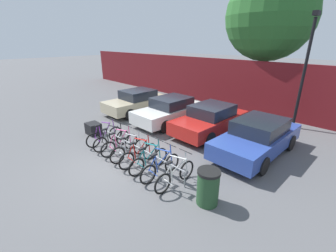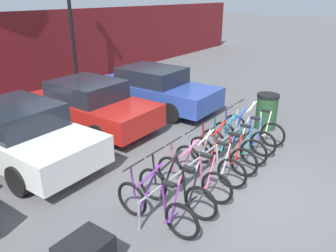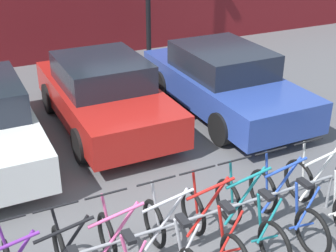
% 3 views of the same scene
% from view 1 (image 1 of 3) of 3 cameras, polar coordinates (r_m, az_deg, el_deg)
% --- Properties ---
extents(ground_plane, '(120.00, 120.00, 0.00)m').
position_cam_1_polar(ground_plane, '(8.49, -12.21, -9.50)').
color(ground_plane, '#59595B').
extents(hoarding_wall, '(36.00, 0.16, 3.11)m').
position_cam_1_polar(hoarding_wall, '(14.92, 19.92, 9.37)').
color(hoarding_wall, maroon).
rests_on(hoarding_wall, ground).
extents(bike_rack, '(4.78, 0.04, 0.57)m').
position_cam_1_polar(bike_rack, '(8.44, -7.89, -5.56)').
color(bike_rack, gray).
rests_on(bike_rack, ground).
extents(bicycle_purple, '(0.68, 1.71, 1.05)m').
position_cam_1_polar(bicycle_purple, '(10.07, -15.81, -2.43)').
color(bicycle_purple, black).
rests_on(bicycle_purple, ground).
extents(bicycle_black, '(0.68, 1.71, 1.05)m').
position_cam_1_polar(bicycle_black, '(9.59, -14.07, -3.45)').
color(bicycle_black, black).
rests_on(bicycle_black, ground).
extents(bicycle_pink, '(0.68, 1.71, 1.05)m').
position_cam_1_polar(bicycle_pink, '(9.12, -12.13, -4.59)').
color(bicycle_pink, black).
rests_on(bicycle_pink, ground).
extents(bicycle_silver, '(0.68, 1.71, 1.05)m').
position_cam_1_polar(bicycle_silver, '(8.62, -9.78, -5.96)').
color(bicycle_silver, black).
rests_on(bicycle_silver, ground).
extents(bicycle_red, '(0.68, 1.71, 1.05)m').
position_cam_1_polar(bicycle_red, '(8.20, -7.42, -7.31)').
color(bicycle_red, black).
rests_on(bicycle_red, ground).
extents(bicycle_teal, '(0.68, 1.71, 1.05)m').
position_cam_1_polar(bicycle_teal, '(7.81, -4.88, -8.74)').
color(bicycle_teal, black).
rests_on(bicycle_teal, ground).
extents(bicycle_blue, '(0.68, 1.71, 1.05)m').
position_cam_1_polar(bicycle_blue, '(7.42, -1.90, -10.39)').
color(bicycle_blue, black).
rests_on(bicycle_blue, ground).
extents(bicycle_white, '(0.68, 1.71, 1.05)m').
position_cam_1_polar(bicycle_white, '(7.02, 1.87, -12.41)').
color(bicycle_white, black).
rests_on(bicycle_white, ground).
extents(car_beige, '(1.91, 4.04, 1.40)m').
position_cam_1_polar(car_beige, '(14.08, -7.82, 6.18)').
color(car_beige, '#C1B28E').
rests_on(car_beige, ground).
extents(car_white, '(1.91, 4.16, 1.40)m').
position_cam_1_polar(car_white, '(12.16, 0.64, 4.00)').
color(car_white, silver).
rests_on(car_white, ground).
extents(car_red, '(1.91, 4.10, 1.40)m').
position_cam_1_polar(car_red, '(10.93, 10.73, 1.64)').
color(car_red, red).
rests_on(car_red, ground).
extents(car_blue, '(1.91, 4.42, 1.40)m').
position_cam_1_polar(car_blue, '(9.47, 21.80, -2.62)').
color(car_blue, '#2D479E').
rests_on(car_blue, ground).
extents(lamp_post, '(0.24, 0.44, 5.44)m').
position_cam_1_polar(lamp_post, '(12.71, 31.51, 12.72)').
color(lamp_post, black).
rests_on(lamp_post, ground).
extents(trash_bin, '(0.63, 0.63, 1.03)m').
position_cam_1_polar(trash_bin, '(6.39, 10.11, -15.00)').
color(trash_bin, '#234728').
rests_on(trash_bin, ground).
extents(cargo_crate, '(0.70, 0.56, 0.55)m').
position_cam_1_polar(cargo_crate, '(11.33, -18.42, -0.64)').
color(cargo_crate, black).
rests_on(cargo_crate, ground).
extents(tree_behind_hoarding, '(5.33, 5.33, 8.28)m').
position_cam_1_polar(tree_behind_hoarding, '(16.42, 24.49, 23.97)').
color(tree_behind_hoarding, brown).
rests_on(tree_behind_hoarding, ground).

